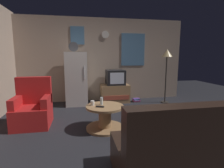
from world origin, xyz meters
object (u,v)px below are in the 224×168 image
(armchair, at_px, (33,109))
(mug_ceramic_white, at_px, (92,103))
(coffee_table, at_px, (105,117))
(crt_tv, at_px, (115,77))
(standing_lamp, at_px, (167,57))
(fridge, at_px, (76,79))
(couch, at_px, (190,150))
(remote_control, at_px, (100,107))
(wine_glass, at_px, (101,101))
(tv_stand, at_px, (115,93))
(book_stack, at_px, (136,100))

(armchair, bearing_deg, mug_ceramic_white, -18.48)
(coffee_table, bearing_deg, mug_ceramic_white, 163.54)
(crt_tv, xyz_separation_m, standing_lamp, (1.46, -0.35, 0.60))
(fridge, distance_m, couch, 3.62)
(remote_control, bearing_deg, crt_tv, 90.47)
(armchair, bearing_deg, wine_glass, -16.41)
(mug_ceramic_white, bearing_deg, crt_tv, 66.02)
(tv_stand, distance_m, wine_glass, 2.00)
(tv_stand, xyz_separation_m, couch, (0.19, -3.42, 0.04))
(wine_glass, height_order, book_stack, wine_glass)
(wine_glass, bearing_deg, crt_tv, 70.62)
(tv_stand, bearing_deg, book_stack, -9.17)
(mug_ceramic_white, relative_size, book_stack, 0.42)
(coffee_table, height_order, armchair, armchair)
(wine_glass, distance_m, remote_control, 0.17)
(coffee_table, distance_m, armchair, 1.48)
(coffee_table, xyz_separation_m, armchair, (-1.40, 0.46, 0.11))
(coffee_table, relative_size, wine_glass, 4.80)
(standing_lamp, distance_m, coffee_table, 2.84)
(fridge, distance_m, wine_glass, 1.87)
(coffee_table, distance_m, book_stack, 2.22)
(armchair, bearing_deg, standing_lamp, 18.00)
(crt_tv, distance_m, standing_lamp, 1.62)
(fridge, height_order, coffee_table, fridge)
(couch, bearing_deg, coffee_table, 117.49)
(fridge, bearing_deg, crt_tv, 4.08)
(crt_tv, relative_size, coffee_table, 0.75)
(standing_lamp, xyz_separation_m, armchair, (-3.46, -1.13, -1.02))
(tv_stand, xyz_separation_m, remote_control, (-0.69, -2.02, 0.20))
(mug_ceramic_white, xyz_separation_m, couch, (1.00, -1.55, -0.19))
(remote_control, relative_size, couch, 0.09)
(couch, xyz_separation_m, book_stack, (0.47, 3.31, -0.26))
(tv_stand, relative_size, remote_control, 5.60)
(wine_glass, bearing_deg, remote_control, -107.81)
(fridge, xyz_separation_m, wine_glass, (0.49, -1.79, -0.22))
(crt_tv, xyz_separation_m, armchair, (-2.00, -1.47, -0.42))
(tv_stand, bearing_deg, wine_glass, -108.95)
(tv_stand, distance_m, coffee_table, 2.02)
(fridge, distance_m, book_stack, 1.93)
(wine_glass, distance_m, mug_ceramic_white, 0.17)
(mug_ceramic_white, bearing_deg, coffee_table, -16.46)
(standing_lamp, xyz_separation_m, remote_control, (-2.17, -1.67, -0.89))
(book_stack, bearing_deg, armchair, -152.59)
(couch, bearing_deg, armchair, 138.15)
(armchair, bearing_deg, tv_stand, 36.63)
(fridge, xyz_separation_m, coffee_table, (0.55, -1.85, -0.53))
(standing_lamp, relative_size, mug_ceramic_white, 17.67)
(standing_lamp, bearing_deg, coffee_table, -142.52)
(fridge, height_order, book_stack, fridge)
(wine_glass, bearing_deg, tv_stand, 71.05)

